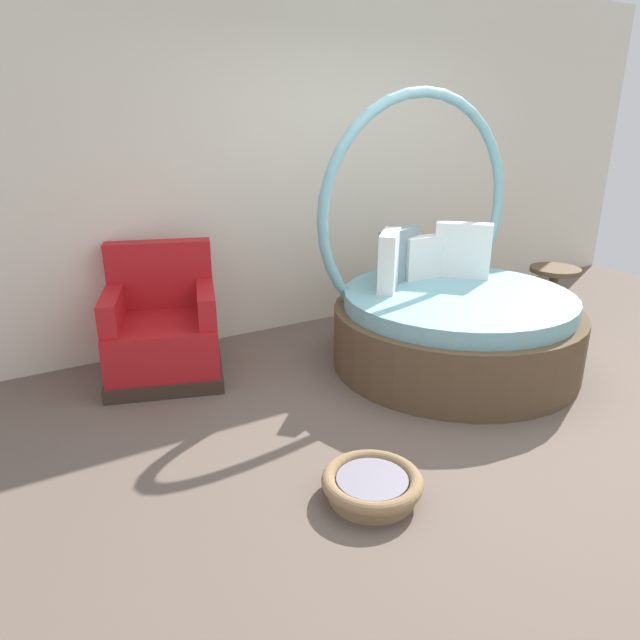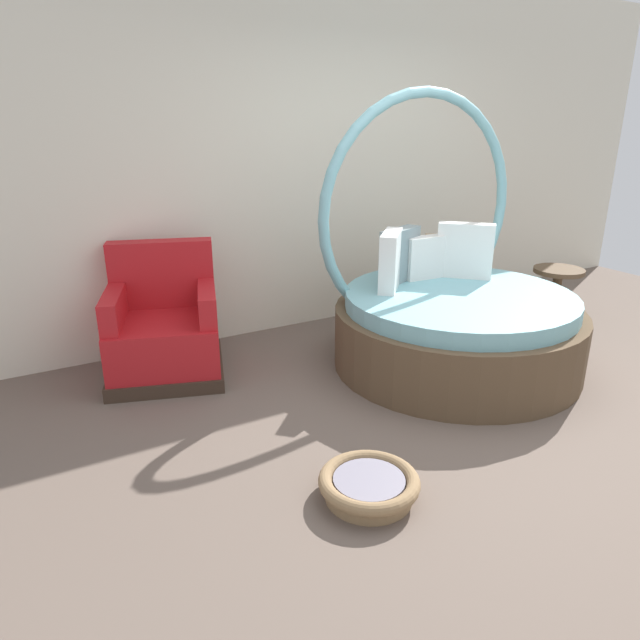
% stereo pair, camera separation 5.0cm
% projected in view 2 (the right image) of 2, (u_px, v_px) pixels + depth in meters
% --- Properties ---
extents(ground_plane, '(8.00, 8.00, 0.02)m').
position_uv_depth(ground_plane, '(513.00, 424.00, 3.56)').
color(ground_plane, '#66564C').
extents(back_wall, '(8.00, 0.12, 2.97)m').
position_uv_depth(back_wall, '(326.00, 155.00, 4.96)').
color(back_wall, silver).
rests_on(back_wall, ground_plane).
extents(round_daybed, '(1.84, 1.84, 2.02)m').
position_uv_depth(round_daybed, '(451.00, 313.00, 4.31)').
color(round_daybed, brown).
rests_on(round_daybed, ground_plane).
extents(red_armchair, '(1.01, 1.01, 0.94)m').
position_uv_depth(red_armchair, '(165.00, 330.00, 4.16)').
color(red_armchair, '#38281E').
rests_on(red_armchair, ground_plane).
extents(pet_basket, '(0.51, 0.51, 0.13)m').
position_uv_depth(pet_basket, '(369.00, 485.00, 2.84)').
color(pet_basket, '#8E704C').
rests_on(pet_basket, ground_plane).
extents(side_table, '(0.44, 0.44, 0.52)m').
position_uv_depth(side_table, '(558.00, 279.00, 5.13)').
color(side_table, brown).
rests_on(side_table, ground_plane).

